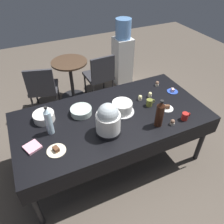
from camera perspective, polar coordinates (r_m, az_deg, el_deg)
ground at (r=3.03m, az=0.00°, el=-11.84°), size 9.00×9.00×0.00m
potluck_table at (r=2.53m, az=0.00°, el=-1.97°), size 2.20×1.10×0.75m
frosted_layer_cake at (r=2.50m, az=2.64°, el=1.20°), size 0.28×0.28×0.14m
slow_cooker at (r=2.17m, az=-1.02°, el=-2.11°), size 0.26×0.26×0.36m
glass_salad_bowl at (r=2.52m, az=-8.04°, el=0.25°), size 0.24×0.24×0.07m
ceramic_snack_bowl at (r=2.52m, az=-17.31°, el=-1.17°), size 0.23×0.23×0.09m
dessert_plate_cream at (r=2.17m, az=-14.30°, el=-9.61°), size 0.18×0.18×0.05m
dessert_plate_white at (r=2.66m, az=14.10°, el=1.02°), size 0.15×0.15×0.05m
dessert_plate_cobalt at (r=2.98m, az=15.48°, el=5.31°), size 0.14×0.14×0.05m
cupcake_berry at (r=3.05m, az=11.66°, el=7.28°), size 0.05×0.05×0.07m
cupcake_lemon at (r=2.44m, az=15.48°, el=-2.57°), size 0.05×0.05×0.07m
cupcake_rose at (r=2.74m, az=7.33°, el=3.73°), size 0.05×0.05×0.07m
cupcake_mint at (r=2.81m, az=9.86°, el=4.50°), size 0.05×0.05×0.07m
soda_bottle_cola at (r=2.33m, az=12.33°, el=-0.49°), size 0.09×0.09×0.32m
soda_bottle_water at (r=2.27m, az=-16.18°, el=-2.26°), size 0.07×0.07×0.34m
coffee_mug_olive at (r=2.65m, az=9.77°, el=2.45°), size 0.11×0.07×0.09m
coffee_mug_red at (r=2.54m, az=18.50°, el=-1.05°), size 0.11×0.07×0.09m
paper_napkin_stack at (r=2.26m, az=-20.03°, el=-8.55°), size 0.18×0.18×0.02m
maroon_chair_left at (r=3.63m, az=-17.63°, el=6.27°), size 0.54×0.54×0.85m
maroon_chair_right at (r=3.81m, az=-3.15°, el=9.84°), size 0.46×0.46×0.85m
round_cafe_table at (r=3.88m, az=-10.74°, el=9.88°), size 0.60×0.60×0.72m
water_cooler at (r=4.28m, az=2.75°, el=14.75°), size 0.32×0.32×1.24m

